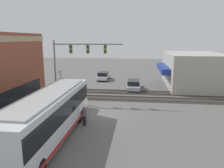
{
  "coord_description": "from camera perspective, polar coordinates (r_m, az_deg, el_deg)",
  "views": [
    {
      "loc": [
        -19.06,
        -3.2,
        6.97
      ],
      "look_at": [
        4.15,
        -0.37,
        2.12
      ],
      "focal_mm": 35.0,
      "sensor_mm": 36.0,
      "label": 1
    }
  ],
  "objects": [
    {
      "name": "traffic_signal_gantry",
      "position": [
        24.66,
        -9.63,
        7.14
      ],
      "size": [
        0.42,
        7.77,
        6.81
      ],
      "color": "gray",
      "rests_on": "ground"
    },
    {
      "name": "parked_car_white",
      "position": [
        37.85,
        -2.27,
        2.09
      ],
      "size": [
        4.45,
        1.82,
        1.39
      ],
      "color": "silver",
      "rests_on": "ground"
    },
    {
      "name": "ground_plane",
      "position": [
        20.55,
        -2.45,
        -8.13
      ],
      "size": [
        120.0,
        120.0,
        0.0
      ],
      "primitive_type": "plane",
      "color": "#605E5B"
    },
    {
      "name": "parked_car_silver",
      "position": [
        30.74,
        5.68,
        -0.22
      ],
      "size": [
        4.9,
        1.82,
        1.36
      ],
      "color": "#B7B7BC",
      "rests_on": "ground"
    },
    {
      "name": "rail_track_near",
      "position": [
        26.2,
        -0.32,
        -3.66
      ],
      "size": [
        2.6,
        60.0,
        0.15
      ],
      "color": "#332D28",
      "rests_on": "ground"
    },
    {
      "name": "shop_building",
      "position": [
        34.78,
        20.21,
        3.54
      ],
      "size": [
        12.33,
        8.69,
        4.92
      ],
      "color": "#B2ADA3",
      "rests_on": "ground"
    },
    {
      "name": "pedestrian_near_bus",
      "position": [
        18.12,
        -7.21,
        -8.15
      ],
      "size": [
        0.34,
        0.34,
        1.66
      ],
      "color": "black",
      "rests_on": "ground"
    },
    {
      "name": "crossing_signal",
      "position": [
        24.63,
        -13.2,
        0.45
      ],
      "size": [
        1.41,
        1.18,
        3.81
      ],
      "color": "gray",
      "rests_on": "ground"
    },
    {
      "name": "city_bus",
      "position": [
        15.69,
        -16.11,
        -7.73
      ],
      "size": [
        11.75,
        2.59,
        3.39
      ],
      "color": "silver",
      "rests_on": "ground"
    },
    {
      "name": "rail_track_far",
      "position": [
        29.28,
        0.47,
        -2.01
      ],
      "size": [
        2.6,
        60.0,
        0.15
      ],
      "color": "#332D28",
      "rests_on": "ground"
    }
  ]
}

